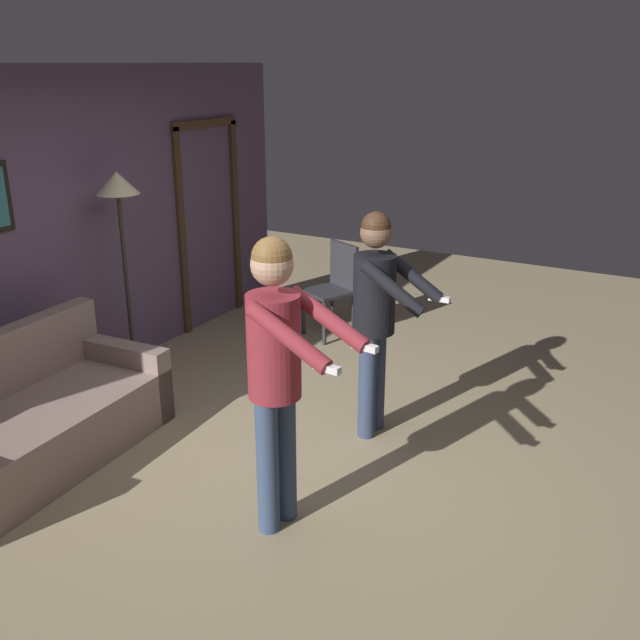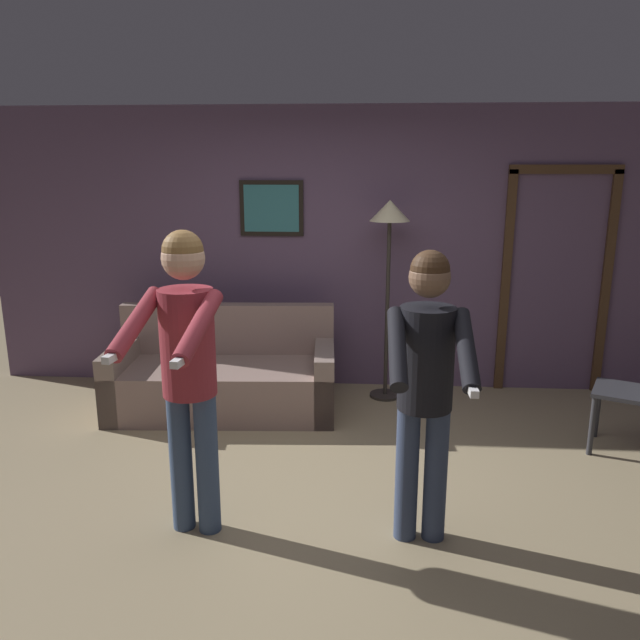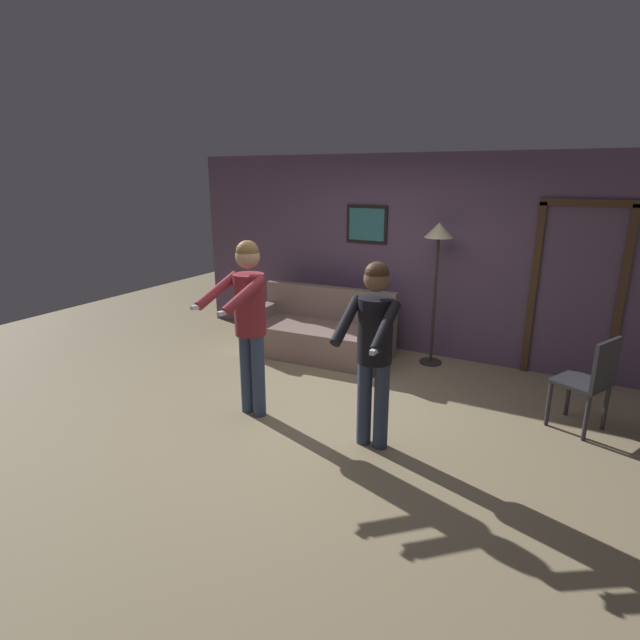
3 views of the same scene
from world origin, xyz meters
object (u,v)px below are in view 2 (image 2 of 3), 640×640
at_px(couch, 224,379).
at_px(person_standing_right, 426,374).
at_px(torchiere_lamp, 389,233).
at_px(person_standing_left, 187,356).
at_px(dining_chair_distant, 639,386).

relative_size(couch, person_standing_right, 1.17).
bearing_deg(torchiere_lamp, person_standing_left, -117.52).
distance_m(couch, person_standing_right, 2.51).
bearing_deg(person_standing_left, person_standing_right, 0.20).
relative_size(couch, torchiere_lamp, 1.09).
bearing_deg(dining_chair_distant, person_standing_right, -143.94).
distance_m(couch, dining_chair_distant, 3.27).
bearing_deg(couch, person_standing_right, -50.33).
distance_m(torchiere_lamp, person_standing_right, 2.31).
bearing_deg(dining_chair_distant, couch, 168.70).
relative_size(person_standing_left, person_standing_right, 1.06).
bearing_deg(torchiere_lamp, person_standing_right, -86.81).
bearing_deg(person_standing_left, dining_chair_distant, 22.31).
xyz_separation_m(couch, torchiere_lamp, (1.41, 0.40, 1.23)).
xyz_separation_m(couch, dining_chair_distant, (3.19, -0.64, 0.25)).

